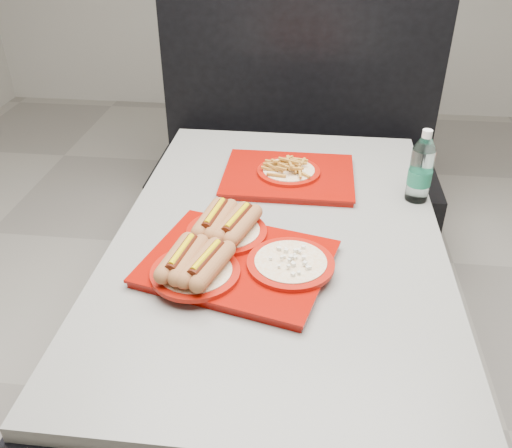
# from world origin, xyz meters

# --- Properties ---
(ground) EXTENTS (6.00, 6.00, 0.00)m
(ground) POSITION_xyz_m (0.00, 0.00, 0.00)
(ground) COLOR gray
(ground) RESTS_ON ground
(diner_table) EXTENTS (0.92, 1.42, 0.75)m
(diner_table) POSITION_xyz_m (0.00, 0.00, 0.58)
(diner_table) COLOR black
(diner_table) RESTS_ON ground
(booth_bench) EXTENTS (1.30, 0.57, 1.35)m
(booth_bench) POSITION_xyz_m (0.00, 1.09, 0.40)
(booth_bench) COLOR black
(booth_bench) RESTS_ON ground
(tray_near) EXTENTS (0.52, 0.45, 0.10)m
(tray_near) POSITION_xyz_m (-0.11, -0.17, 0.79)
(tray_near) COLOR #860A03
(tray_near) RESTS_ON diner_table
(tray_far) EXTENTS (0.42, 0.33, 0.08)m
(tray_far) POSITION_xyz_m (0.01, 0.32, 0.77)
(tray_far) COLOR #860A03
(tray_far) RESTS_ON diner_table
(water_bottle) EXTENTS (0.07, 0.07, 0.23)m
(water_bottle) POSITION_xyz_m (0.41, 0.23, 0.85)
(water_bottle) COLOR silver
(water_bottle) RESTS_ON diner_table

